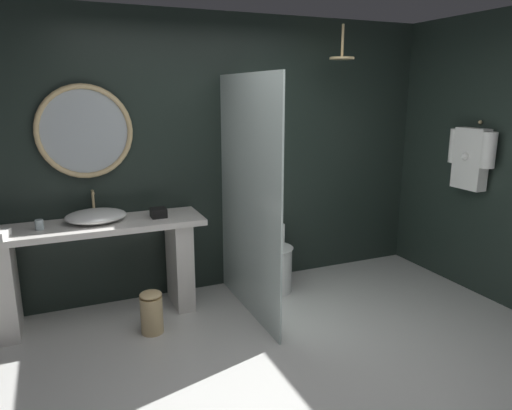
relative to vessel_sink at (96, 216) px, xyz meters
The scene contains 13 objects.
ground_plane 2.13m from the vessel_sink, 56.41° to the right, with size 5.76×5.76×0.00m, color silver.
back_wall_panel 1.18m from the vessel_sink, 15.11° to the left, with size 4.80×0.10×2.60m, color #1E2823.
side_wall_right 3.55m from the vessel_sink, 13.97° to the right, with size 0.10×2.47×2.60m, color #1E2823.
vanity_counter 0.37m from the vessel_sink, 116.23° to the right, with size 1.78×0.51×0.84m.
vessel_sink is the anchor object (origin of this frame).
tumbler_cup 0.43m from the vessel_sink, behind, with size 0.06×0.06×0.08m, color silver.
tissue_box 0.51m from the vessel_sink, ahead, with size 0.13×0.14×0.08m, color black.
round_wall_mirror 0.71m from the vessel_sink, 95.37° to the left, with size 0.78×0.05×0.78m.
shower_glass_panel 1.27m from the vessel_sink, 18.87° to the right, with size 0.02×1.30×2.05m, color silver.
rain_shower_head 2.63m from the vessel_sink, ahead, with size 0.23×0.23×0.31m.
hanging_bathrobe 3.40m from the vessel_sink, 13.43° to the right, with size 0.20×0.50×0.63m.
toilet 1.70m from the vessel_sink, ahead, with size 0.39×0.54×0.61m.
waste_bin 0.92m from the vessel_sink, 54.88° to the right, with size 0.18×0.18×0.36m.
Camera 1 is at (-1.33, -2.37, 1.91)m, focal length 32.95 mm.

